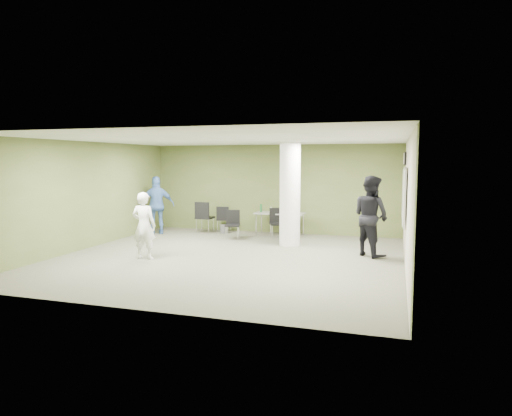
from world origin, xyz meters
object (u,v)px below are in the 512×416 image
(folding_table, at_px, (279,214))
(chair_back_left, at_px, (204,215))
(woman_white, at_px, (144,226))
(man_blue, at_px, (157,205))
(man_black, at_px, (371,216))

(folding_table, xyz_separation_m, chair_back_left, (-2.40, -0.25, -0.07))
(chair_back_left, height_order, woman_white, woman_white)
(folding_table, relative_size, man_blue, 0.84)
(chair_back_left, bearing_deg, man_blue, 22.34)
(folding_table, distance_m, man_black, 3.60)
(woman_white, xyz_separation_m, man_black, (5.05, 1.94, 0.18))
(woman_white, relative_size, man_black, 0.81)
(folding_table, bearing_deg, man_blue, -166.68)
(folding_table, distance_m, man_blue, 3.83)
(folding_table, relative_size, man_black, 0.78)
(woman_white, xyz_separation_m, man_blue, (-1.53, 3.33, 0.12))
(woman_white, distance_m, man_blue, 3.67)
(woman_white, bearing_deg, man_black, -162.53)
(folding_table, distance_m, chair_back_left, 2.41)
(folding_table, relative_size, chair_back_left, 1.51)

